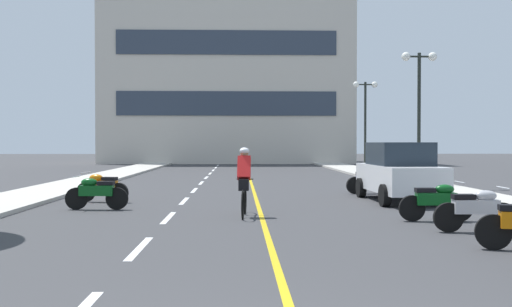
{
  "coord_description": "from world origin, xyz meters",
  "views": [
    {
      "loc": [
        -0.3,
        -3.84,
        1.8
      ],
      "look_at": [
        0.29,
        15.85,
        1.44
      ],
      "focal_mm": 40.31,
      "sensor_mm": 36.0,
      "label": 1
    }
  ],
  "objects_px": {
    "street_lamp_far": "(365,106)",
    "motorcycle_7": "(370,180)",
    "cyclist_rider": "(244,180)",
    "motorcycle_5": "(96,192)",
    "parked_car_near": "(399,172)",
    "motorcycle_3": "(476,209)",
    "street_lamp_mid": "(419,88)",
    "motorcycle_6": "(102,187)",
    "motorcycle_4": "(436,201)"
  },
  "relations": [
    {
      "from": "street_lamp_far",
      "to": "motorcycle_7",
      "type": "height_order",
      "value": "street_lamp_far"
    },
    {
      "from": "street_lamp_mid",
      "to": "motorcycle_5",
      "type": "relative_size",
      "value": 3.17
    },
    {
      "from": "motorcycle_4",
      "to": "motorcycle_6",
      "type": "height_order",
      "value": "same"
    },
    {
      "from": "parked_car_near",
      "to": "motorcycle_6",
      "type": "height_order",
      "value": "parked_car_near"
    },
    {
      "from": "street_lamp_far",
      "to": "cyclist_rider",
      "type": "bearing_deg",
      "value": -110.49
    },
    {
      "from": "motorcycle_6",
      "to": "motorcycle_4",
      "type": "bearing_deg",
      "value": -27.44
    },
    {
      "from": "street_lamp_far",
      "to": "motorcycle_6",
      "type": "relative_size",
      "value": 3.18
    },
    {
      "from": "motorcycle_5",
      "to": "motorcycle_7",
      "type": "xyz_separation_m",
      "value": [
        8.5,
        4.7,
        0.0
      ]
    },
    {
      "from": "street_lamp_far",
      "to": "street_lamp_mid",
      "type": "bearing_deg",
      "value": -90.46
    },
    {
      "from": "street_lamp_mid",
      "to": "motorcycle_4",
      "type": "distance_m",
      "value": 11.21
    },
    {
      "from": "motorcycle_7",
      "to": "cyclist_rider",
      "type": "relative_size",
      "value": 0.96
    },
    {
      "from": "parked_car_near",
      "to": "cyclist_rider",
      "type": "bearing_deg",
      "value": -144.37
    },
    {
      "from": "street_lamp_mid",
      "to": "parked_car_near",
      "type": "xyz_separation_m",
      "value": [
        -2.43,
        -5.78,
        -3.12
      ]
    },
    {
      "from": "motorcycle_4",
      "to": "cyclist_rider",
      "type": "relative_size",
      "value": 0.96
    },
    {
      "from": "parked_car_near",
      "to": "motorcycle_7",
      "type": "distance_m",
      "value": 2.84
    },
    {
      "from": "motorcycle_5",
      "to": "motorcycle_6",
      "type": "height_order",
      "value": "same"
    },
    {
      "from": "motorcycle_4",
      "to": "street_lamp_mid",
      "type": "bearing_deg",
      "value": 74.58
    },
    {
      "from": "street_lamp_far",
      "to": "motorcycle_3",
      "type": "relative_size",
      "value": 3.12
    },
    {
      "from": "street_lamp_far",
      "to": "motorcycle_6",
      "type": "distance_m",
      "value": 20.15
    },
    {
      "from": "motorcycle_7",
      "to": "cyclist_rider",
      "type": "bearing_deg",
      "value": -125.98
    },
    {
      "from": "motorcycle_4",
      "to": "motorcycle_7",
      "type": "height_order",
      "value": "same"
    },
    {
      "from": "parked_car_near",
      "to": "motorcycle_4",
      "type": "bearing_deg",
      "value": -95.05
    },
    {
      "from": "motorcycle_5",
      "to": "motorcycle_6",
      "type": "distance_m",
      "value": 2.0
    },
    {
      "from": "motorcycle_7",
      "to": "motorcycle_3",
      "type": "bearing_deg",
      "value": -89.14
    },
    {
      "from": "street_lamp_mid",
      "to": "cyclist_rider",
      "type": "distance_m",
      "value": 12.14
    },
    {
      "from": "motorcycle_3",
      "to": "motorcycle_5",
      "type": "bearing_deg",
      "value": 154.2
    },
    {
      "from": "motorcycle_3",
      "to": "motorcycle_5",
      "type": "height_order",
      "value": "same"
    },
    {
      "from": "street_lamp_far",
      "to": "cyclist_rider",
      "type": "xyz_separation_m",
      "value": [
        -7.32,
        -19.59,
        -3.09
      ]
    },
    {
      "from": "street_lamp_mid",
      "to": "motorcycle_4",
      "type": "bearing_deg",
      "value": -105.42
    },
    {
      "from": "motorcycle_3",
      "to": "motorcycle_7",
      "type": "bearing_deg",
      "value": 90.86
    },
    {
      "from": "street_lamp_mid",
      "to": "street_lamp_far",
      "type": "bearing_deg",
      "value": 89.54
    },
    {
      "from": "street_lamp_far",
      "to": "motorcycle_6",
      "type": "xyz_separation_m",
      "value": [
        -11.62,
        -16.09,
        -3.51
      ]
    },
    {
      "from": "motorcycle_3",
      "to": "motorcycle_5",
      "type": "relative_size",
      "value": 1.0
    },
    {
      "from": "motorcycle_3",
      "to": "motorcycle_5",
      "type": "xyz_separation_m",
      "value": [
        -8.63,
        4.17,
        0.0
      ]
    },
    {
      "from": "motorcycle_5",
      "to": "street_lamp_far",
      "type": "bearing_deg",
      "value": 57.98
    },
    {
      "from": "motorcycle_6",
      "to": "cyclist_rider",
      "type": "height_order",
      "value": "cyclist_rider"
    },
    {
      "from": "street_lamp_far",
      "to": "motorcycle_7",
      "type": "xyz_separation_m",
      "value": [
        -2.8,
        -13.36,
        -3.51
      ]
    },
    {
      "from": "motorcycle_7",
      "to": "street_lamp_mid",
      "type": "bearing_deg",
      "value": 47.84
    },
    {
      "from": "cyclist_rider",
      "to": "motorcycle_7",
      "type": "bearing_deg",
      "value": 54.02
    },
    {
      "from": "street_lamp_mid",
      "to": "motorcycle_7",
      "type": "xyz_separation_m",
      "value": [
        -2.71,
        -3.0,
        -3.56
      ]
    },
    {
      "from": "street_lamp_mid",
      "to": "motorcycle_5",
      "type": "xyz_separation_m",
      "value": [
        -11.21,
        -7.7,
        -3.56
      ]
    },
    {
      "from": "street_lamp_mid",
      "to": "motorcycle_5",
      "type": "distance_m",
      "value": 14.06
    },
    {
      "from": "motorcycle_4",
      "to": "motorcycle_5",
      "type": "height_order",
      "value": "same"
    },
    {
      "from": "parked_car_near",
      "to": "motorcycle_7",
      "type": "height_order",
      "value": "parked_car_near"
    },
    {
      "from": "cyclist_rider",
      "to": "parked_car_near",
      "type": "bearing_deg",
      "value": 35.63
    },
    {
      "from": "street_lamp_mid",
      "to": "motorcycle_4",
      "type": "height_order",
      "value": "street_lamp_mid"
    },
    {
      "from": "street_lamp_mid",
      "to": "motorcycle_3",
      "type": "xyz_separation_m",
      "value": [
        -2.58,
        -11.87,
        -3.56
      ]
    },
    {
      "from": "street_lamp_mid",
      "to": "motorcycle_6",
      "type": "xyz_separation_m",
      "value": [
        -11.53,
        -5.72,
        -3.56
      ]
    },
    {
      "from": "motorcycle_5",
      "to": "cyclist_rider",
      "type": "distance_m",
      "value": 4.28
    },
    {
      "from": "parked_car_near",
      "to": "motorcycle_3",
      "type": "bearing_deg",
      "value": -91.39
    }
  ]
}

